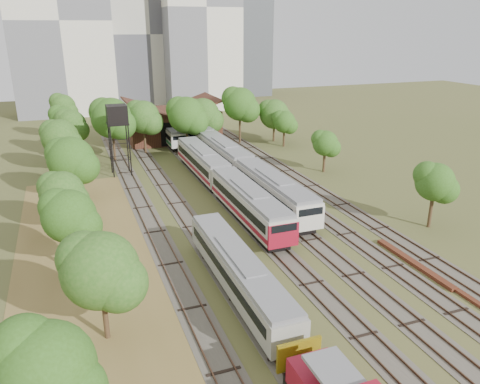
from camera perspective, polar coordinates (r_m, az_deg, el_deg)
name	(u,v)px	position (r m, az deg, el deg)	size (l,w,h in m)	color
ground	(355,299)	(37.85, 13.79, -12.58)	(240.00, 240.00, 0.00)	#475123
dry_grass_patch	(103,291)	(39.31, -16.37, -11.50)	(14.00, 60.00, 0.04)	brown
tracks	(235,196)	(57.70, -0.60, -0.45)	(24.60, 80.00, 0.19)	#4C473D
railcar_red_set	(223,180)	(57.30, -2.11, 1.44)	(3.02, 34.58, 3.74)	black
railcar_green_set	(224,155)	(68.63, -1.91, 4.57)	(3.14, 52.08, 3.89)	black
railcar_rear	(169,132)	(85.60, -8.62, 7.20)	(2.76, 16.08, 3.40)	black
old_grey_coach	(239,273)	(36.68, -0.14, -9.79)	(2.67, 18.00, 3.30)	black
water_tower	(117,116)	(66.44, -14.77, 8.90)	(2.81, 2.81, 9.76)	black
rail_pile_near	(414,263)	(44.23, 20.41, -8.11)	(0.64, 9.58, 0.32)	#5B2B1A
rail_pile_far	(451,286)	(41.76, 24.35, -10.44)	(0.46, 7.32, 0.24)	#5B2B1A
maintenance_shed	(172,124)	(87.53, -8.31, 8.24)	(16.45, 11.55, 7.58)	#3C1D15
tree_band_left	(67,166)	(54.96, -20.31, 3.01)	(7.53, 76.22, 8.42)	#382616
tree_band_far	(183,115)	(78.80, -6.97, 9.33)	(39.34, 10.39, 9.84)	#382616
tree_band_right	(338,145)	(65.52, 11.86, 5.64)	(4.87, 40.66, 6.91)	#382616
tower_left	(59,21)	(120.98, -21.23, 18.89)	(22.00, 16.00, 42.00)	beige
tower_centre	(144,34)	(127.75, -11.65, 18.37)	(20.00, 18.00, 36.00)	#B0ADA0
tower_right	(197,8)	(122.62, -5.24, 21.44)	(18.00, 16.00, 48.00)	beige
tower_far_right	(247,47)	(146.11, 0.81, 17.27)	(12.00, 12.00, 28.00)	#44484C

